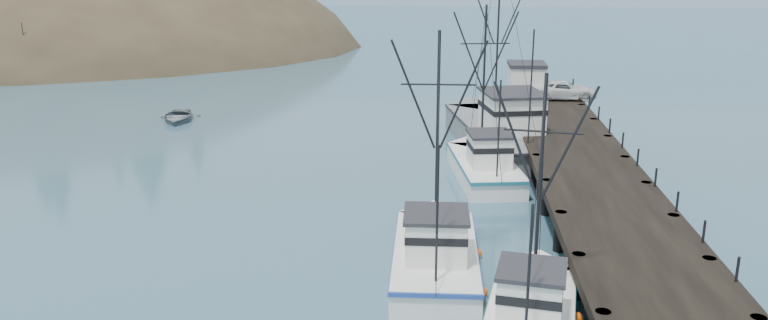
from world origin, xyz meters
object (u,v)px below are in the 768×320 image
pier_shed (526,79)px  motorboat (178,121)px  pier (580,160)px  work_vessel (500,131)px  trawler_far (484,165)px  pickup_truck (564,90)px  trawler_mid (435,253)px  trawler_near (531,314)px

pier_shed → motorboat: pier_shed is taller
pier → work_vessel: size_ratio=2.49×
pier_shed → motorboat: (-28.84, -2.76, -3.42)m
trawler_far → pickup_truck: (7.16, 15.56, 1.92)m
pier → trawler_mid: (-8.49, -12.60, -0.87)m
pier → work_vessel: (-4.15, 8.72, -0.46)m
pickup_truck → pier_shed: bearing=71.9°
pier → pickup_truck: size_ratio=8.26×
trawler_near → work_vessel: bearing=88.6°
pier → trawler_far: bearing=165.4°
pier → trawler_mid: bearing=-124.0°
trawler_far → motorboat: trawler_far is taller
trawler_mid → pickup_truck: trawler_mid is taller
trawler_mid → pier_shed: bearing=77.1°
pickup_truck → trawler_mid: bearing=161.2°
pier → trawler_mid: 15.22m
trawler_far → pickup_truck: bearing=65.3°
pier → pickup_truck: (1.50, 17.03, 1.05)m
trawler_far → motorboat: bearing=150.8°
trawler_mid → motorboat: trawler_mid is taller
work_vessel → trawler_far: bearing=-101.8°
trawler_near → trawler_far: (-0.85, 19.58, 0.00)m
trawler_far → pier_shed: bearing=75.9°
trawler_near → motorboat: size_ratio=2.08×
pier → trawler_far: size_ratio=4.00×
trawler_near → trawler_mid: bearing=123.8°
trawler_near → trawler_far: bearing=92.5°
trawler_near → motorboat: (-25.53, 33.35, -0.82)m
pier → pier_shed: (-1.50, 18.00, 1.73)m
pier_shed → motorboat: bearing=-174.5°
trawler_mid → pier: bearing=56.0°
pier → motorboat: pier is taller
work_vessel → motorboat: bearing=166.0°
pier → pickup_truck: 17.13m
pier → trawler_far: trawler_far is taller
work_vessel → trawler_near: bearing=-91.4°
work_vessel → motorboat: work_vessel is taller
motorboat → trawler_mid: bearing=-62.8°
trawler_far → work_vessel: size_ratio=0.62×
work_vessel → pier_shed: (2.65, 9.28, 2.19)m
trawler_far → work_vessel: work_vessel is taller
pier_shed → work_vessel: bearing=-105.9°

